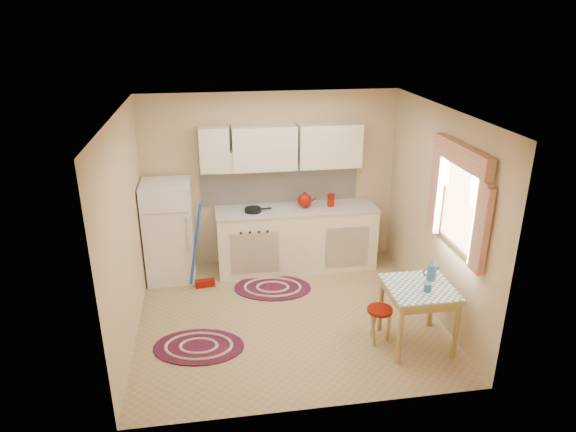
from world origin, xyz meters
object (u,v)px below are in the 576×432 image
object	(u,v)px
table	(417,316)
base_cabinets	(296,239)
fridge	(169,231)
stool	(379,325)

from	to	relation	value
table	base_cabinets	bearing A→B (deg)	115.88
fridge	stool	distance (m)	3.09
fridge	table	world-z (taller)	fridge
table	stool	size ratio (longest dim) A/B	1.71
base_cabinets	table	xyz separation A→B (m)	(1.00, -2.06, -0.08)
fridge	stool	size ratio (longest dim) A/B	3.33
fridge	table	distance (m)	3.44
base_cabinets	stool	bearing A→B (deg)	-72.70
fridge	table	size ratio (longest dim) A/B	1.94
fridge	stool	bearing A→B (deg)	-38.65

